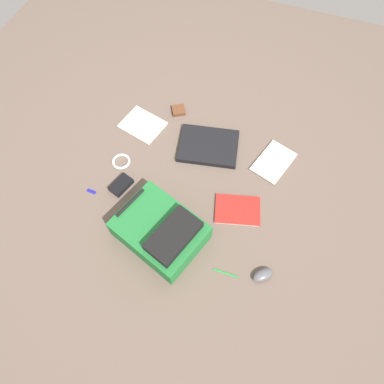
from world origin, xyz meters
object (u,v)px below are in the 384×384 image
Objects in this scene: book_comic at (238,210)px; pen_black at (225,273)px; power_brick at (121,185)px; laptop at (208,146)px; usb_stick at (91,191)px; backpack at (161,231)px; book_manual at (274,162)px; cable_coil at (121,161)px; earbud_pouch at (179,110)px; book_blue at (143,125)px; computer_mouse at (263,275)px.

pen_black is (-0.36, -0.04, -0.00)m from book_comic.
book_comic is 0.68m from power_brick.
usb_stick is (-0.52, 0.53, -0.01)m from laptop.
backpack reaches higher than power_brick.
usb_stick is at bearing 101.83° from book_comic.
cable_coil is (-0.31, 0.86, 0.00)m from book_manual.
cable_coil is at bearing 159.35° from earbud_pouch.
book_blue is at bearing 31.81° from backpack.
book_manual is 1.09m from usb_stick.
laptop is 0.78m from pen_black.
backpack is 1.28× the size of laptop.
backpack is at bearing -130.61° from cable_coil.
backpack is at bearing 79.09° from pen_black.
computer_mouse is at bearing -92.36° from backpack.
book_manual is at bearing -59.47° from usb_stick.
book_comic is at bearing -134.35° from earbud_pouch.
power_brick is 0.17m from usb_stick.
computer_mouse reaches higher than book_blue.
backpack is 4.70× the size of cable_coil.
laptop is at bearing -3.94° from backpack.
earbud_pouch is 0.77m from usb_stick.
computer_mouse is 1.17m from earbud_pouch.
cable_coil reaches higher than pen_black.
book_comic is 0.79m from earbud_pouch.
book_comic is at bearing -95.26° from cable_coil.
backpack reaches higher than usb_stick.
usb_stick is (-0.54, 0.08, -0.00)m from book_blue.
usb_stick is (0.19, 0.87, -0.00)m from pen_black.
earbud_pouch is at bearing 45.65° from book_comic.
computer_mouse reaches higher than book_comic.
backpack is at bearing 130.36° from book_comic.
backpack reaches higher than cable_coil.
laptop is at bearing 171.92° from computer_mouse.
book_comic is at bearing 163.47° from book_manual.
cable_coil is 0.90m from pen_black.
laptop reaches higher than book_manual.
earbud_pouch is (0.19, -0.17, 0.00)m from book_blue.
laptop is at bearing 39.74° from book_comic.
backpack is 0.40m from power_brick.
laptop is 0.46m from book_comic.
backpack is 1.69× the size of book_manual.
book_comic is at bearing 6.72° from pen_black.
laptop reaches higher than earbud_pouch.
book_comic and book_blue have the same top height.
book_blue is 0.30m from cable_coil.
book_manual is 2.33× the size of pen_black.
laptop reaches higher than book_blue.
computer_mouse is 1.34× the size of earbud_pouch.
backpack is 0.64m from laptop.
backpack is 0.51m from usb_stick.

